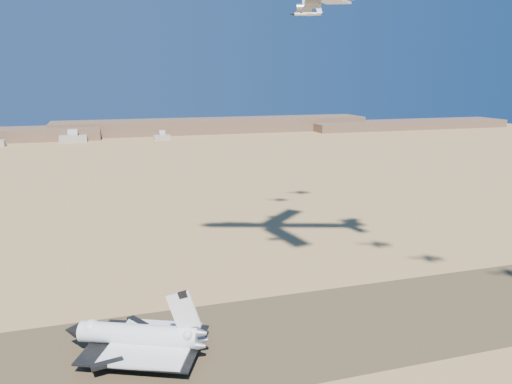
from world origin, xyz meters
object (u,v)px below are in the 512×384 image
object	(u,v)px
chase_jet_e	(307,14)
crew_c	(177,364)
crew_b	(162,365)
shuttle	(137,337)
crew_a	(181,365)

from	to	relation	value
chase_jet_e	crew_c	bearing A→B (deg)	-105.42
crew_b	shuttle	bearing A→B (deg)	26.58
crew_a	chase_jet_e	xyz separation A→B (m)	(69.26, 87.51, 97.42)
shuttle	crew_b	world-z (taller)	shuttle
crew_a	crew_b	size ratio (longest dim) A/B	1.00
shuttle	crew_c	xyz separation A→B (m)	(8.98, -9.08, -4.35)
chase_jet_e	shuttle	bearing A→B (deg)	-111.99
crew_b	chase_jet_e	bearing A→B (deg)	-45.47
shuttle	chase_jet_e	bearing A→B (deg)	68.41
shuttle	crew_a	size ratio (longest dim) A/B	20.89
crew_c	chase_jet_e	distance (m)	148.25
crew_a	crew_b	world-z (taller)	crew_b
crew_b	crew_c	distance (m)	3.64
shuttle	crew_a	world-z (taller)	shuttle
shuttle	crew_b	size ratio (longest dim) A/B	20.82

